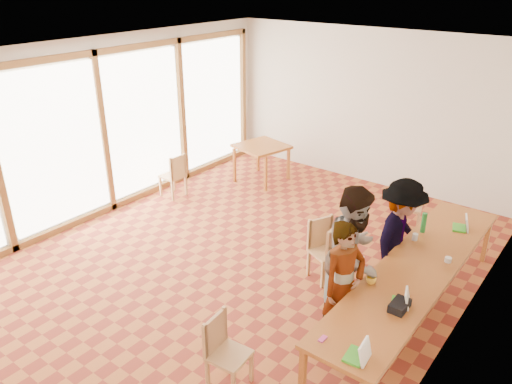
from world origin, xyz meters
TOP-DOWN VIEW (x-y plane):
  - ground at (0.00, 0.00)m, footprint 8.00×8.00m
  - wall_back at (0.00, 4.00)m, footprint 6.00×0.10m
  - wall_right at (3.00, 0.00)m, footprint 0.10×8.00m
  - window_wall at (-2.96, 0.00)m, footprint 0.10×8.00m
  - ceiling at (0.00, 0.00)m, footprint 6.00×8.00m
  - communal_table at (2.50, 0.30)m, footprint 0.80×4.00m
  - side_table at (-1.63, 2.71)m, footprint 0.90×0.90m
  - chair_near at (1.35, -1.90)m, footprint 0.41×0.41m
  - chair_mid at (1.42, 0.37)m, footprint 0.46×0.46m
  - chair_far at (1.13, 0.46)m, footprint 0.54×0.54m
  - chair_empty at (1.46, 2.55)m, footprint 0.46×0.46m
  - chair_spare at (-2.41, 1.07)m, footprint 0.41×0.41m
  - person_near at (2.01, -0.60)m, footprint 0.54×0.66m
  - person_mid at (1.91, -0.18)m, footprint 0.74×0.92m
  - person_far at (2.09, 0.73)m, footprint 0.63×1.06m
  - laptop_near at (2.66, -1.50)m, footprint 0.23×0.26m
  - laptop_mid at (2.65, -0.50)m, footprint 0.24×0.26m
  - laptop_far at (2.63, 1.58)m, footprint 0.26×0.28m
  - yellow_mug at (2.22, -0.35)m, footprint 0.11×0.11m
  - green_bottle at (2.23, 1.17)m, footprint 0.07×0.07m
  - clear_glass at (2.23, 0.90)m, footprint 0.07×0.07m
  - condiment_cup at (2.75, 0.63)m, footprint 0.08×0.08m
  - pink_phone at (2.26, -1.48)m, footprint 0.05×0.10m
  - black_pouch at (2.65, -0.60)m, footprint 0.16×0.26m

SIDE VIEW (x-z plane):
  - ground at x=0.00m, z-range 0.00..0.00m
  - chair_empty at x=1.46m, z-range 0.28..0.70m
  - chair_near at x=1.35m, z-range 0.28..0.71m
  - chair_spare at x=-2.41m, z-range 0.29..0.74m
  - chair_far at x=1.13m, z-range 0.30..0.76m
  - chair_mid at x=1.42m, z-range 0.30..0.77m
  - side_table at x=-1.63m, z-range 0.29..1.04m
  - communal_table at x=2.50m, z-range 0.33..1.08m
  - pink_phone at x=2.26m, z-range 0.75..0.76m
  - person_near at x=2.01m, z-range 0.00..1.54m
  - condiment_cup at x=2.75m, z-range 0.75..0.81m
  - yellow_mug at x=2.22m, z-range 0.75..0.84m
  - clear_glass at x=2.23m, z-range 0.75..0.84m
  - black_pouch at x=2.65m, z-range 0.75..0.84m
  - laptop_mid at x=2.65m, z-range 0.71..0.89m
  - laptop_near at x=2.66m, z-range 0.71..0.90m
  - laptop_far at x=2.63m, z-range 0.71..0.90m
  - person_far at x=2.09m, z-range 0.00..1.61m
  - green_bottle at x=2.23m, z-range 0.75..1.03m
  - person_mid at x=1.91m, z-range 0.00..1.78m
  - wall_back at x=0.00m, z-range 0.00..3.00m
  - wall_right at x=3.00m, z-range 0.00..3.00m
  - window_wall at x=-2.96m, z-range 0.00..3.00m
  - ceiling at x=0.00m, z-range 3.00..3.04m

